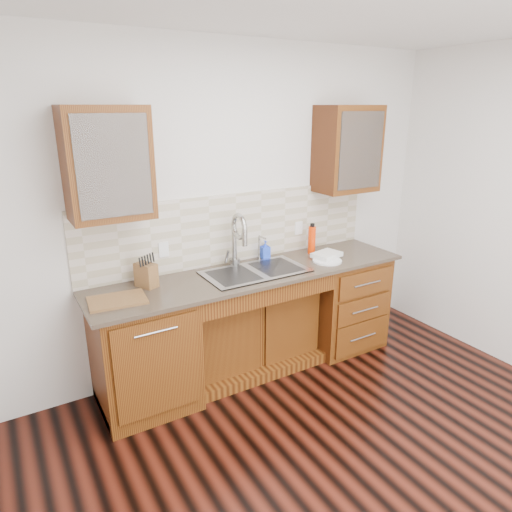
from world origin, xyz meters
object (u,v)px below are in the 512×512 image
knife_block (146,275)px  soap_bottle (265,249)px  plate (327,261)px  water_bottle (312,240)px  cutting_board (117,300)px

knife_block → soap_bottle: bearing=-19.0°
soap_bottle → knife_block: bearing=-168.7°
plate → knife_block: bearing=171.1°
plate → knife_block: 1.54m
water_bottle → knife_block: 1.55m
soap_bottle → plate: soap_bottle is taller
water_bottle → knife_block: size_ratio=1.40×
plate → cutting_board: size_ratio=0.65×
soap_bottle → water_bottle: size_ratio=0.64×
cutting_board → soap_bottle: bearing=11.6°
water_bottle → plate: bearing=-95.1°
soap_bottle → plate: 0.55m
plate → cutting_board: 1.79m
knife_block → water_bottle: bearing=-24.2°
soap_bottle → knife_block: 1.11m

